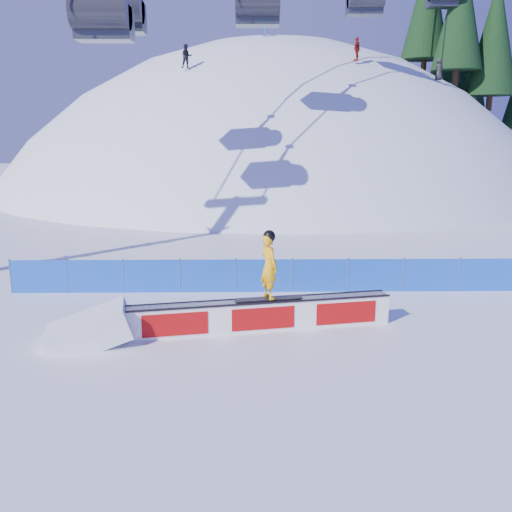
{
  "coord_description": "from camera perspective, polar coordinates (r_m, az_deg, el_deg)",
  "views": [
    {
      "loc": [
        -2.59,
        -15.16,
        5.78
      ],
      "look_at": [
        -2.32,
        2.61,
        1.76
      ],
      "focal_mm": 40.0,
      "sensor_mm": 36.0,
      "label": 1
    }
  ],
  "objects": [
    {
      "name": "ground",
      "position": [
        16.43,
        8.32,
        -7.97
      ],
      "size": [
        160.0,
        160.0,
        0.0
      ],
      "primitive_type": "plane",
      "color": "white",
      "rests_on": "ground"
    },
    {
      "name": "snowboarder",
      "position": [
        16.25,
        1.32,
        -0.97
      ],
      "size": [
        1.97,
        0.82,
        2.03
      ],
      "rotation": [
        0.0,
        0.0,
        2.06
      ],
      "color": "black",
      "rests_on": "rail_box"
    },
    {
      "name": "snow_hill",
      "position": [
        61.96,
        1.61,
        -9.82
      ],
      "size": [
        64.0,
        64.0,
        64.0
      ],
      "color": "white",
      "rests_on": "ground"
    },
    {
      "name": "safety_fence",
      "position": [
        20.5,
        6.41,
        -1.95
      ],
      "size": [
        22.05,
        0.05,
        1.3
      ],
      "color": "blue",
      "rests_on": "ground"
    },
    {
      "name": "distant_skiers",
      "position": [
        46.81,
        4.53,
        20.16
      ],
      "size": [
        20.19,
        7.92,
        5.47
      ],
      "color": "black",
      "rests_on": "ground"
    },
    {
      "name": "rail_box",
      "position": [
        16.61,
        0.54,
        -5.93
      ],
      "size": [
        7.67,
        1.98,
        0.92
      ],
      "rotation": [
        0.0,
        0.0,
        0.19
      ],
      "color": "white",
      "rests_on": "ground"
    },
    {
      "name": "treeline",
      "position": [
        62.73,
        23.74,
        15.68
      ],
      "size": [
        22.44,
        12.6,
        21.74
      ],
      "color": "#332014",
      "rests_on": "ground"
    },
    {
      "name": "snow_ramp",
      "position": [
        16.49,
        -16.22,
        -8.29
      ],
      "size": [
        2.61,
        1.9,
        1.48
      ],
      "primitive_type": null,
      "rotation": [
        0.0,
        -0.31,
        0.19
      ],
      "color": "white",
      "rests_on": "ground"
    }
  ]
}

